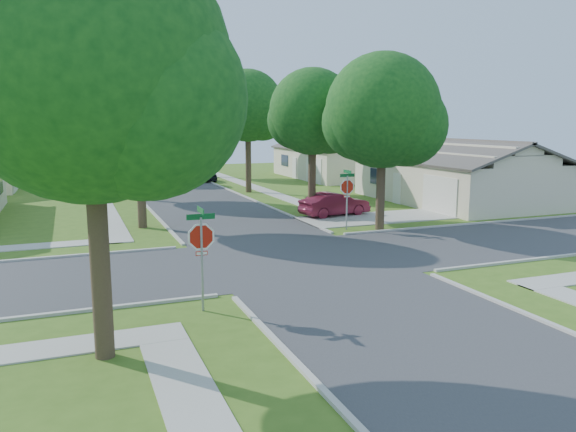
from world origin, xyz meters
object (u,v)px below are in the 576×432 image
Objects in this scene: house_ne_near at (454,179)px; tree_w_mid at (118,105)px; tree_e_mid at (248,109)px; car_curb_west at (144,170)px; tree_w_near at (139,105)px; tree_e_far at (208,115)px; tree_e_near at (313,116)px; tree_w_far at (106,120)px; car_driveway at (335,204)px; car_curb_east at (202,173)px; stop_sign_sw at (201,241)px; tree_ne_corner at (384,116)px; stop_sign_ne at (347,189)px; house_ne_far at (336,162)px; tree_sw_corner at (93,76)px.

tree_w_mid is at bearing 154.12° from house_ne_near.
tree_e_mid reaches higher than car_curb_west.
house_ne_near is at bearing 5.51° from tree_w_near.
tree_e_far is 26.71m from tree_w_near.
tree_w_far is at bearing 110.61° from tree_e_near.
house_ne_near reaches higher than car_curb_west.
car_driveway is (10.64, -0.31, -5.44)m from tree_w_near.
car_driveway is at bearing -88.84° from car_curb_east.
tree_e_far is (9.45, 38.71, 3.95)m from stop_sign_sw.
tree_e_near is 12.02m from tree_e_mid.
tree_e_near is 5.06m from tree_ne_corner.
tree_e_far reaches higher than tree_ne_corner.
stop_sign_ne is at bearing -90.68° from tree_e_near.
tree_w_near is 21.24m from house_ne_near.
car_driveway is (10.64, -12.31, -5.81)m from tree_w_mid.
house_ne_far is (20.64, -5.01, -3.99)m from tree_w_far.
tree_w_mid reaches higher than tree_ne_corner.
car_curb_west is at bearing 5.34° from car_driveway.
tree_e_mid reaches higher than tree_w_far.
tree_w_near is 0.94× the size of tree_sw_corner.
tree_w_mid is 20.10m from tree_ne_corner.
house_ne_near is 30.66m from car_curb_west.
tree_e_far is (-0.00, 13.00, -0.27)m from tree_e_mid.
tree_e_mid is 1.06× the size of tree_e_far.
tree_sw_corner reaches higher than house_ne_far.
car_driveway is (1.25, -25.31, -5.30)m from tree_e_far.
tree_w_near is 2.10× the size of car_curb_east.
tree_e_mid is 0.96× the size of tree_w_mid.
tree_ne_corner is 6.67m from car_driveway.
tree_e_far is at bearing 69.40° from tree_w_near.
tree_w_far is (-0.01, 25.00, -0.61)m from tree_w_near.
tree_sw_corner reaches higher than stop_sign_sw.
house_ne_near reaches higher than stop_sign_sw.
tree_sw_corner is (-2.79, -16.00, 0.15)m from tree_w_near.
tree_ne_corner is at bearing -56.78° from tree_w_mid.
car_driveway is at bearing 51.39° from stop_sign_sw.
car_curb_west is at bearing 85.13° from stop_sign_sw.
house_ne_far reaches higher than stop_sign_ne.
car_curb_west is at bearing 77.38° from tree_w_mid.
tree_e_mid is at bearing -86.76° from car_curb_east.
car_curb_west is (3.44, 15.37, -5.80)m from tree_w_mid.
stop_sign_sw is at bearing -90.23° from tree_w_near.
car_curb_west is (3.50, 41.07, -1.34)m from stop_sign_sw.
tree_e_far is at bearing 93.09° from tree_ne_corner.
tree_w_far is (-9.35, 29.31, 3.48)m from stop_sign_ne.
car_driveway is at bearing -87.18° from tree_e_far.
tree_w_near reaches higher than tree_e_far.
tree_w_far reaches higher than stop_sign_sw.
stop_sign_ne is 0.32× the size of tree_e_mid.
car_curb_east is at bearing 173.85° from house_ne_far.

